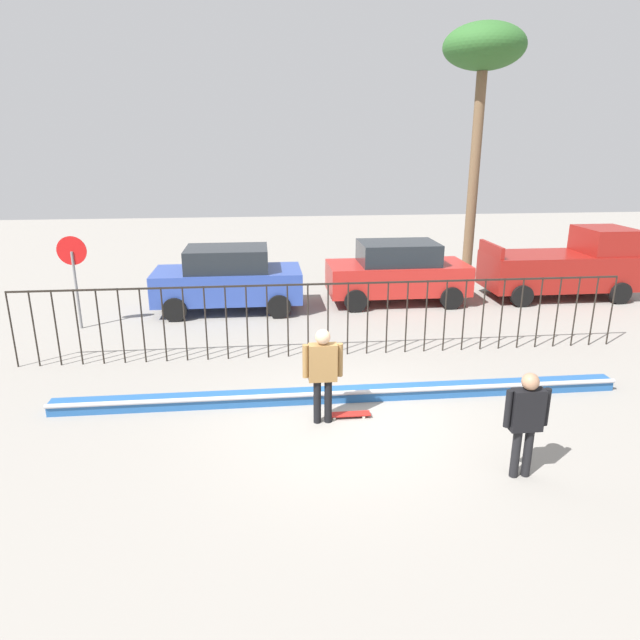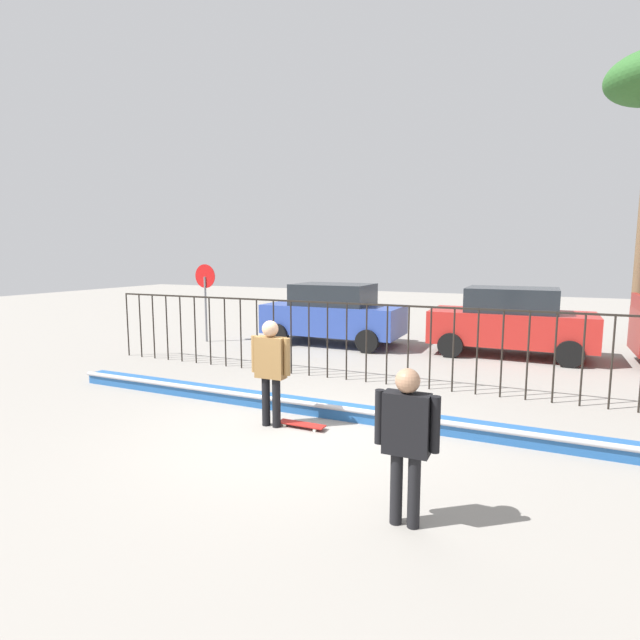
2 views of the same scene
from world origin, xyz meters
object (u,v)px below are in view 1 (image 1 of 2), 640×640
at_px(camera_operator, 526,416).
at_px(parked_car_blue, 228,279).
at_px(parked_car_red, 397,272).
at_px(pickup_truck, 565,266).
at_px(palm_tree_tall, 483,57).
at_px(skateboarder, 323,368).
at_px(stop_sign, 74,270).
at_px(skateboard, 348,414).

relative_size(camera_operator, parked_car_blue, 0.39).
distance_m(parked_car_red, pickup_truck, 5.51).
distance_m(camera_operator, parked_car_blue, 10.51).
bearing_deg(palm_tree_tall, skateboarder, -121.37).
xyz_separation_m(skateboarder, stop_sign, (-5.92, 6.04, 0.56)).
bearing_deg(stop_sign, pickup_truck, 6.62).
bearing_deg(palm_tree_tall, parked_car_red, -137.53).
height_order(skateboarder, stop_sign, stop_sign).
xyz_separation_m(pickup_truck, stop_sign, (-14.62, -1.70, 0.58)).
bearing_deg(skateboard, parked_car_red, 69.85).
xyz_separation_m(skateboard, parked_car_blue, (-2.50, 7.22, 0.91)).
distance_m(skateboarder, parked_car_red, 8.35).
xyz_separation_m(parked_car_blue, palm_tree_tall, (8.63, 3.51, 6.58)).
bearing_deg(pickup_truck, parked_car_blue, -177.96).
height_order(skateboarder, skateboard, skateboarder).
bearing_deg(parked_car_red, parked_car_blue, -173.44).
distance_m(parked_car_red, stop_sign, 9.28).
relative_size(parked_car_blue, stop_sign, 1.72).
xyz_separation_m(skateboard, parked_car_red, (2.70, 7.59, 0.91)).
height_order(stop_sign, palm_tree_tall, palm_tree_tall).
bearing_deg(camera_operator, pickup_truck, -120.75).
bearing_deg(camera_operator, palm_tree_tall, -106.06).
height_order(camera_operator, stop_sign, stop_sign).
bearing_deg(stop_sign, skateboarder, -45.58).
bearing_deg(stop_sign, parked_car_red, 10.45).
relative_size(camera_operator, stop_sign, 0.67).
bearing_deg(stop_sign, palm_tree_tall, 21.02).
distance_m(pickup_truck, palm_tree_tall, 7.52).
height_order(parked_car_red, palm_tree_tall, palm_tree_tall).
bearing_deg(parked_car_blue, palm_tree_tall, 20.97).
xyz_separation_m(skateboard, camera_operator, (2.27, -2.14, 0.94)).
bearing_deg(skateboarder, camera_operator, -63.23).
distance_m(camera_operator, palm_tree_tall, 14.95).
bearing_deg(parked_car_blue, stop_sign, -162.61).
bearing_deg(camera_operator, skateboard, -42.68).
xyz_separation_m(skateboarder, parked_car_red, (3.19, 7.72, -0.08)).
bearing_deg(pickup_truck, palm_tree_tall, 123.75).
relative_size(parked_car_red, stop_sign, 1.72).
bearing_deg(parked_car_blue, parked_car_red, 2.91).
relative_size(skateboarder, parked_car_blue, 0.41).
relative_size(camera_operator, palm_tree_tall, 0.19).
height_order(parked_car_blue, stop_sign, stop_sign).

